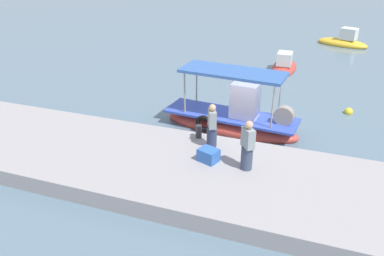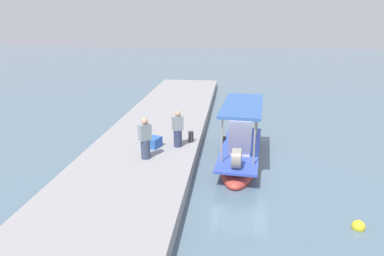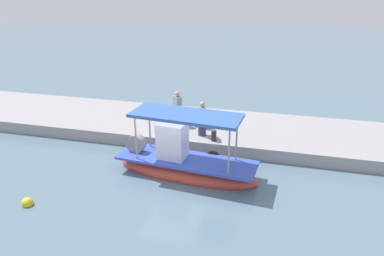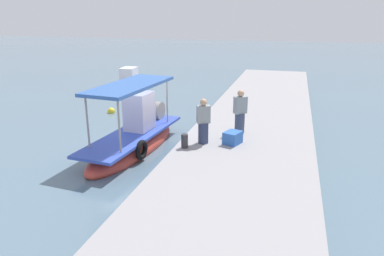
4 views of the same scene
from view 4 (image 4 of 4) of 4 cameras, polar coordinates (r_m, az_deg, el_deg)
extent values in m
plane|color=slate|center=(15.07, -8.20, -2.60)|extent=(120.00, 120.00, 0.00)
cube|color=gray|center=(13.85, 8.63, -3.15)|extent=(36.00, 4.86, 0.59)
ellipsoid|color=#C54236|center=(14.45, -9.18, -3.01)|extent=(6.04, 2.16, 0.95)
cube|color=#354FB8|center=(14.28, -9.28, -1.03)|extent=(5.81, 2.14, 0.10)
cube|color=silver|center=(14.55, -8.27, 2.45)|extent=(1.18, 1.00, 1.59)
cylinder|color=gray|center=(15.91, -8.02, 4.38)|extent=(0.07, 0.07, 1.92)
cylinder|color=gray|center=(15.36, -3.92, 4.03)|extent=(0.07, 0.07, 1.92)
cylinder|color=gray|center=(12.84, -16.08, 0.63)|extent=(0.07, 0.07, 1.92)
cylinder|color=gray|center=(12.15, -11.35, 0.04)|extent=(0.07, 0.07, 1.92)
cube|color=#3560AD|center=(13.79, -9.68, 6.59)|extent=(4.42, 2.02, 0.12)
torus|color=black|center=(13.22, -7.93, -3.42)|extent=(0.75, 0.24, 0.74)
cylinder|color=gray|center=(16.06, -5.38, 2.72)|extent=(0.83, 0.42, 0.80)
cylinder|color=#37435D|center=(14.50, 7.49, 0.78)|extent=(0.54, 0.54, 0.81)
cube|color=gray|center=(14.31, 7.60, 3.60)|extent=(0.53, 0.55, 0.67)
sphere|color=tan|center=(14.20, 7.68, 5.42)|extent=(0.26, 0.26, 0.26)
cylinder|color=#2F3956|center=(13.26, 1.78, -0.76)|extent=(0.49, 0.49, 0.77)
cube|color=gray|center=(13.06, 1.81, 2.18)|extent=(0.43, 0.54, 0.64)
sphere|color=tan|center=(12.95, 1.83, 4.08)|extent=(0.25, 0.25, 0.25)
cylinder|color=#2D2D33|center=(12.82, -1.18, -2.05)|extent=(0.24, 0.24, 0.50)
cube|color=#2E61B8|center=(13.32, 6.40, -1.52)|extent=(0.78, 0.70, 0.45)
sphere|color=yellow|center=(20.15, -12.57, 2.59)|extent=(0.40, 0.40, 0.40)
ellipsoid|color=silver|center=(27.22, -10.14, 6.68)|extent=(4.66, 2.06, 0.75)
cube|color=silver|center=(27.51, -9.89, 8.48)|extent=(1.44, 1.13, 0.83)
camera|label=1|loc=(18.33, 48.70, 19.21)|focal=36.31mm
camera|label=2|loc=(27.54, 4.66, 19.75)|focal=32.95mm
camera|label=3|loc=(20.35, -51.39, 17.33)|focal=33.29mm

